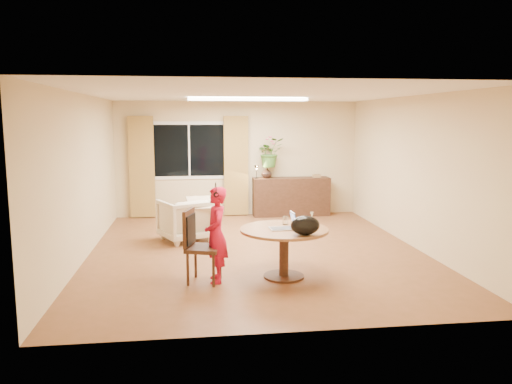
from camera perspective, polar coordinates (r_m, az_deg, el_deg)
floor at (r=8.46m, az=0.00°, el=-6.76°), size 6.50×6.50×0.00m
ceiling at (r=8.17m, az=0.00°, el=11.13°), size 6.50×6.50×0.00m
wall_back at (r=11.43m, az=-2.09°, el=3.81°), size 5.50×0.00×5.50m
wall_left at (r=8.32m, az=-19.13°, el=1.65°), size 0.00×6.50×6.50m
wall_right at (r=8.99m, az=17.68°, el=2.18°), size 0.00×6.50×6.50m
window at (r=11.35m, az=-7.64°, el=4.72°), size 1.70×0.03×1.30m
curtain_left at (r=11.36m, az=-12.92°, el=2.79°), size 0.55×0.08×2.25m
curtain_right at (r=11.35m, az=-2.29°, el=2.99°), size 0.55×0.08×2.25m
ceiling_panel at (r=9.36m, az=-0.95°, el=10.56°), size 2.20×0.35×0.05m
dining_table at (r=6.98m, az=3.22°, el=-5.38°), size 1.23×1.23×0.70m
dining_chair at (r=6.81m, az=-5.97°, el=-6.20°), size 0.59×0.56×1.00m
child at (r=6.79m, az=-4.57°, el=-4.90°), size 0.49×0.33×1.30m
laptop at (r=6.87m, az=3.04°, el=-3.26°), size 0.39×0.27×0.25m
tumbler at (r=7.20m, az=3.39°, el=-3.26°), size 0.10×0.10×0.12m
wine_glass at (r=7.22m, az=6.41°, el=-2.99°), size 0.07×0.07×0.18m
pot_lid at (r=7.26m, az=5.08°, el=-3.52°), size 0.23×0.23×0.03m
handbag at (r=6.54m, az=5.64°, el=-3.83°), size 0.42×0.29×0.26m
armchair at (r=9.21m, az=-8.10°, el=-3.13°), size 1.10×1.11×0.77m
throw at (r=9.04m, az=-6.38°, el=-0.74°), size 0.54×0.62×0.03m
sideboard at (r=11.47m, az=4.04°, el=-0.53°), size 1.75×0.43×0.88m
vase at (r=11.30m, az=1.23°, el=2.23°), size 0.30×0.30×0.25m
bouquet at (r=11.27m, az=1.59°, el=4.53°), size 0.72×0.67×0.66m
book_stack at (r=11.54m, az=6.94°, el=1.87°), size 0.22×0.19×0.07m
desk_lamp at (r=11.21m, az=0.07°, el=2.35°), size 0.13×0.13×0.31m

